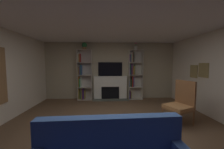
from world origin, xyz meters
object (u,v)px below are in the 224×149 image
Objects in this scene: coffee_table at (110,131)px; bookshelf_left at (83,77)px; tv at (110,69)px; potted_plant at (84,46)px; fireplace at (110,87)px; vase_with_flowers at (136,48)px; bookshelf_right at (134,74)px; armchair at (181,103)px.

bookshelf_left is at bearing 106.76° from coffee_table.
bookshelf_left is at bearing -175.67° from tv.
tv is 3.41× the size of potted_plant.
coffee_table is (1.07, -3.57, -0.61)m from bookshelf_left.
fireplace is 4.90× the size of vase_with_flowers.
fireplace is 2.05× the size of coffee_table.
coffee_table is (-1.16, -3.57, -0.76)m from bookshelf_right.
vase_with_flowers is at bearing 0.01° from potted_plant.
tv is at bearing 90.00° from fireplace.
tv is 1.24m from bookshelf_left.
fireplace is 1.27m from bookshelf_left.
bookshelf_right is (2.23, 0.01, 0.15)m from bookshelf_left.
tv is at bearing 124.14° from armchair.
potted_plant is (0.08, -0.03, 1.35)m from bookshelf_left.
vase_with_flowers reaches higher than coffee_table.
fireplace is 0.80m from tv.
vase_with_flowers is at bearing -2.07° from fireplace.
bookshelf_right reaches higher than tv.
fireplace is at bearing 179.79° from bookshelf_right.
armchair is at bearing 29.15° from coffee_table.
bookshelf_right reaches higher than armchair.
tv is 1.47m from vase_with_flowers.
tv is 3.38× the size of vase_with_flowers.
potted_plant reaches higher than fireplace.
potted_plant is 4.21m from armchair.
bookshelf_left is 2.88× the size of coffee_table.
bookshelf_right reaches higher than fireplace.
bookshelf_left is 1.36m from potted_plant.
bookshelf_left is 1.93× the size of armchair.
potted_plant reaches higher than bookshelf_right.
armchair is (2.88, -2.49, -1.79)m from potted_plant.
bookshelf_right is (1.04, -0.00, 0.60)m from fireplace.
bookshelf_right is 3.83m from coffee_table.
tv reaches higher than fireplace.
bookshelf_right is at bearing 153.38° from vase_with_flowers.
tv reaches higher than coffee_table.
fireplace is 1.20m from bookshelf_right.
coffee_table is at bearing -74.27° from potted_plant.
potted_plant is 4.17m from coffee_table.
armchair reaches higher than coffee_table.
bookshelf_left is at bearing 159.08° from potted_plant.
fireplace is at bearing 88.12° from coffee_table.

